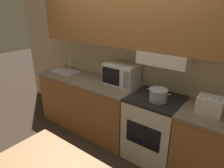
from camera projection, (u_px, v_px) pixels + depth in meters
The scene contains 9 objects.
ground_plane at pixel (129, 131), 3.45m from camera, with size 16.00×16.00×0.00m, color #3D2D23.
wall_back at pixel (131, 40), 2.82m from camera, with size 5.49×0.38×2.55m.
lower_counter_main at pixel (88, 103), 3.43m from camera, with size 1.79×0.65×0.90m.
lower_counter_right_stub at pixel (204, 147), 2.35m from camera, with size 0.64×0.65×0.90m.
stove_range at pixel (153, 128), 2.73m from camera, with size 0.67×0.63×0.90m.
cooking_pot at pixel (158, 95), 2.46m from camera, with size 0.31×0.23×0.16m.
microwave at pixel (121, 74), 2.97m from camera, with size 0.50×0.32×0.31m.
toaster at pixel (210, 105), 2.17m from camera, with size 0.27×0.20×0.19m.
sink_basin at pixel (65, 72), 3.57m from camera, with size 0.49×0.33×0.24m.
Camera 1 is at (1.53, -2.51, 2.00)m, focal length 32.00 mm.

